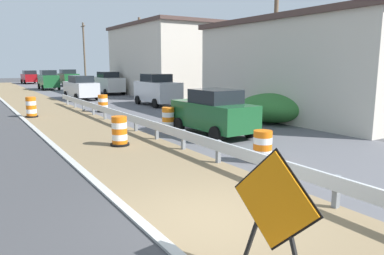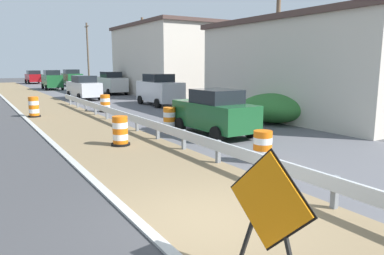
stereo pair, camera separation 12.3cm
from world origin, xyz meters
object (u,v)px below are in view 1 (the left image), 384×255
Objects in this scene: warning_sign_diamond at (274,207)px; utility_pole_mid at (140,55)px; traffic_barrel_nearest at (262,148)px; traffic_barrel_close at (120,132)px; car_distant_a at (109,83)px; car_distant_b at (48,80)px; traffic_barrel_mid at (168,120)px; car_lead_near_lane at (30,77)px; car_trailing_near_lane at (157,90)px; car_lead_far_lane at (81,88)px; car_trailing_far_lane at (213,112)px; utility_pole_far at (84,53)px; traffic_barrel_far at (103,104)px; car_mid_far_lane at (68,78)px; utility_pole_near at (275,47)px; traffic_barrel_farther at (31,108)px.

warning_sign_diamond is 0.26× the size of utility_pole_mid.
traffic_barrel_close reaches higher than traffic_barrel_nearest.
car_distant_b is (-3.75, 9.95, 0.03)m from car_distant_a.
car_lead_near_lane reaches higher than traffic_barrel_mid.
car_trailing_near_lane reaches higher than car_lead_far_lane.
car_trailing_far_lane is at bearing -128.71° from warning_sign_diamond.
utility_pole_far reaches higher than warning_sign_diamond.
traffic_barrel_far is 22.86m from car_distant_b.
car_mid_far_lane is 0.65× the size of utility_pole_mid.
utility_pole_mid reaches higher than car_trailing_near_lane.
traffic_barrel_nearest is at bearing -57.88° from traffic_barrel_close.
traffic_barrel_close is 0.26× the size of car_trailing_far_lane.
utility_pole_far is (-0.39, 36.48, 0.52)m from utility_pole_near.
warning_sign_diamond is at bearing -22.98° from car_trailing_near_lane.
car_mid_far_lane is (4.60, 42.82, 0.67)m from traffic_barrel_nearest.
car_distant_b is at bearing 117.96° from utility_pole_mid.
car_mid_far_lane is at bearing -159.47° from utility_pole_far.
traffic_barrel_close is 9.61m from traffic_barrel_farther.
utility_pole_far is at bearing 89.99° from utility_pole_mid.
traffic_barrel_close is 32.57m from car_distant_b.
car_trailing_near_lane is 0.92× the size of car_lead_far_lane.
warning_sign_diamond is 11.52m from traffic_barrel_mid.
utility_pole_mid is 0.85× the size of utility_pole_far.
car_lead_near_lane is at bearing -2.28° from car_lead_far_lane.
car_mid_far_lane is 4.35m from utility_pole_far.
utility_pole_near is (3.31, -8.25, 2.80)m from car_trailing_near_lane.
car_trailing_far_lane is 0.90× the size of car_distant_a.
utility_pole_near is 17.66m from utility_pole_mid.
traffic_barrel_mid is at bearing 29.53° from traffic_barrel_close.
car_lead_near_lane is 9.73m from car_mid_far_lane.
car_lead_near_lane is (3.93, 47.38, 0.51)m from traffic_barrel_close.
car_lead_near_lane is (5.17, 56.46, -0.03)m from warning_sign_diamond.
traffic_barrel_nearest is 5.33m from traffic_barrel_close.
car_lead_near_lane is at bearing -157.28° from car_mid_far_lane.
car_lead_near_lane reaches higher than traffic_barrel_farther.
traffic_barrel_farther is 0.27× the size of car_trailing_near_lane.
car_lead_near_lane reaches higher than traffic_barrel_nearest.
warning_sign_diamond is at bearing 175.05° from car_distant_b.
car_lead_far_lane is at bearing 87.44° from traffic_barrel_mid.
car_trailing_far_lane is at bearing -2.58° from traffic_barrel_close.
traffic_barrel_mid is 8.35m from utility_pole_near.
utility_pole_near reaches higher than car_lead_near_lane.
car_distant_b is at bearing -132.25° from utility_pole_far.
car_mid_far_lane is at bearing 82.97° from traffic_barrel_mid.
car_distant_a is at bearing -98.60° from utility_pole_far.
traffic_barrel_nearest is at bearing -136.09° from utility_pole_near.
traffic_barrel_farther is 8.87m from car_trailing_near_lane.
traffic_barrel_far is (-0.35, 7.87, 0.01)m from traffic_barrel_mid.
car_trailing_far_lane is at bearing 178.98° from car_lead_near_lane.
utility_pole_far reaches higher than utility_pole_mid.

